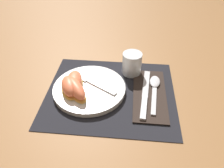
# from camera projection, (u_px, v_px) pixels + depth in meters

# --- Properties ---
(ground_plane) EXTENTS (3.00, 3.00, 0.00)m
(ground_plane) POSITION_uv_depth(u_px,v_px,m) (111.00, 93.00, 0.71)
(ground_plane) COLOR olive
(placemat) EXTENTS (0.41, 0.35, 0.00)m
(placemat) POSITION_uv_depth(u_px,v_px,m) (111.00, 92.00, 0.71)
(placemat) COLOR black
(placemat) RESTS_ON ground_plane
(plate) EXTENTS (0.23, 0.23, 0.02)m
(plate) POSITION_uv_depth(u_px,v_px,m) (90.00, 88.00, 0.71)
(plate) COLOR white
(plate) RESTS_ON placemat
(juice_glass) EXTENTS (0.07, 0.07, 0.08)m
(juice_glass) POSITION_uv_depth(u_px,v_px,m) (132.00, 65.00, 0.76)
(juice_glass) COLOR silver
(juice_glass) RESTS_ON placemat
(napkin) EXTENTS (0.10, 0.24, 0.00)m
(napkin) POSITION_uv_depth(u_px,v_px,m) (150.00, 94.00, 0.69)
(napkin) COLOR #2D231E
(napkin) RESTS_ON placemat
(knife) EXTENTS (0.04, 0.23, 0.01)m
(knife) POSITION_uv_depth(u_px,v_px,m) (145.00, 94.00, 0.69)
(knife) COLOR silver
(knife) RESTS_ON napkin
(spoon) EXTENTS (0.04, 0.18, 0.01)m
(spoon) POSITION_uv_depth(u_px,v_px,m) (155.00, 86.00, 0.71)
(spoon) COLOR silver
(spoon) RESTS_ON napkin
(fork) EXTENTS (0.17, 0.11, 0.00)m
(fork) POSITION_uv_depth(u_px,v_px,m) (89.00, 81.00, 0.72)
(fork) COLOR silver
(fork) RESTS_ON plate
(citrus_wedge_0) EXTENTS (0.07, 0.12, 0.04)m
(citrus_wedge_0) POSITION_uv_depth(u_px,v_px,m) (74.00, 82.00, 0.69)
(citrus_wedge_0) COLOR #F7C656
(citrus_wedge_0) RESTS_ON plate
(citrus_wedge_1) EXTENTS (0.09, 0.11, 0.04)m
(citrus_wedge_1) POSITION_uv_depth(u_px,v_px,m) (70.00, 87.00, 0.67)
(citrus_wedge_1) COLOR #F7C656
(citrus_wedge_1) RESTS_ON plate
(citrus_wedge_2) EXTENTS (0.11, 0.12, 0.04)m
(citrus_wedge_2) POSITION_uv_depth(u_px,v_px,m) (75.00, 88.00, 0.67)
(citrus_wedge_2) COLOR #F7C656
(citrus_wedge_2) RESTS_ON plate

